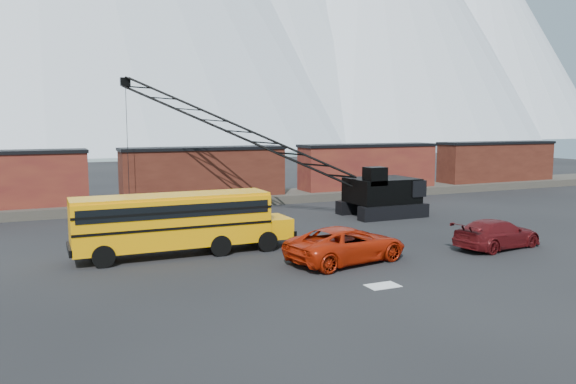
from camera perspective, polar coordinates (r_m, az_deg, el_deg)
name	(u,v)px	position (r m, az deg, el deg)	size (l,w,h in m)	color
ground	(328,265)	(27.49, 4.07, -7.44)	(160.00, 160.00, 0.00)	black
gravel_berm	(205,201)	(47.61, -8.47, -0.89)	(120.00, 5.00, 0.70)	#49443C
boxcar_mid	(204,172)	(47.34, -8.52, 2.01)	(13.70, 3.10, 4.17)	#4E2016
boxcar_east_near	(368,166)	(53.85, 8.13, 2.62)	(13.70, 3.10, 4.17)	#4D1616
boxcar_east_far	(496,161)	(63.79, 20.41, 2.93)	(13.70, 3.10, 4.17)	#4E2016
snow_patch	(383,286)	(24.43, 9.60, -9.36)	(1.40, 0.90, 0.02)	silver
school_bus	(179,221)	(29.74, -10.98, -2.90)	(11.65, 2.65, 3.19)	orange
red_pickup	(347,244)	(28.07, 5.99, -5.31)	(2.92, 6.34, 1.76)	#AC1F08
maroon_suv	(497,234)	(33.00, 20.48, -4.00)	(2.24, 5.50, 1.60)	#500E11
crawler_crane	(246,134)	(41.28, -4.33, 5.88)	(20.31, 10.69, 10.35)	black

